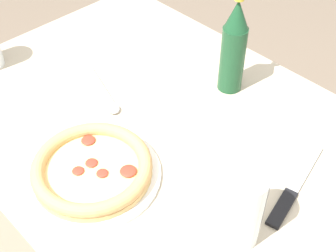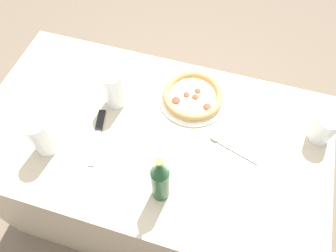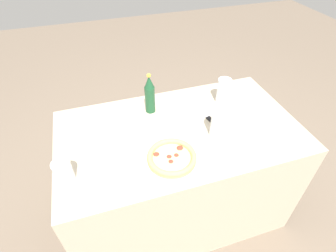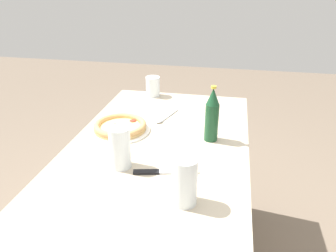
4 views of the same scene
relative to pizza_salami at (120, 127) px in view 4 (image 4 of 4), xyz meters
The scene contains 8 objects.
table 0.45m from the pizza_salami, 119.51° to the right, with size 1.29×0.73×0.74m.
pizza_salami is the anchor object (origin of this frame).
glass_orange_juice 0.47m from the pizza_salami, ahead, with size 0.08×0.08×0.11m.
glass_iced_tea 0.56m from the pizza_salami, 140.85° to the right, with size 0.08×0.08×0.15m.
glass_cola 0.30m from the pizza_salami, 160.50° to the right, with size 0.08×0.08×0.15m.
beer_bottle 0.41m from the pizza_salami, 90.50° to the right, with size 0.06×0.06×0.24m.
knife 0.39m from the pizza_salami, 138.61° to the right, with size 0.07×0.23×0.01m.
spoon 0.24m from the pizza_salami, 43.60° to the right, with size 0.19×0.08×0.01m.
Camera 4 is at (-1.13, -0.27, 1.39)m, focal length 35.00 mm.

